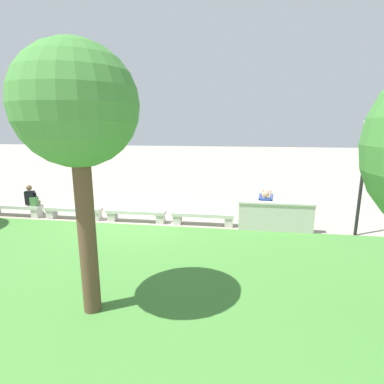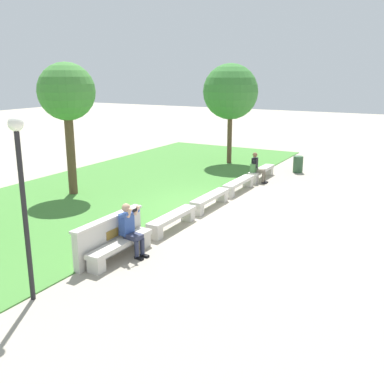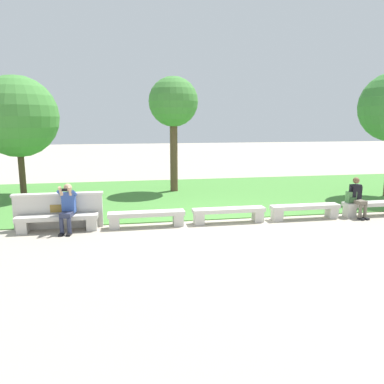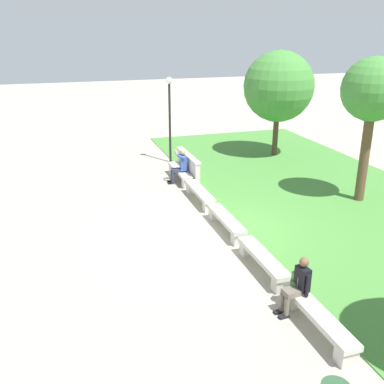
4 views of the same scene
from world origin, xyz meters
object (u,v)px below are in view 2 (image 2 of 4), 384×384
person_distant (257,167)px  backpack (254,168)px  bench_mid (210,199)px  lamp_post (22,183)px  person_photographer (130,227)px  trash_bin (298,164)px  bench_main (121,247)px  bench_end (262,172)px  bench_near (173,219)px  bench_far (239,184)px  tree_left_background (231,92)px  tree_behind_wall (67,94)px

person_distant → backpack: bearing=146.9°
bench_mid → lamp_post: (-7.41, 0.28, 2.11)m
person_photographer → trash_bin: person_photographer is taller
bench_main → bench_end: same height
bench_near → person_distant: person_distant is taller
trash_bin → person_photographer: bearing=175.3°
person_distant → trash_bin: person_distant is taller
trash_bin → backpack: bearing=160.1°
bench_far → backpack: backpack is taller
bench_far → tree_left_background: bearing=28.4°
tree_behind_wall → backpack: bearing=-46.8°
bench_main → backpack: 8.91m
person_distant → tree_left_background: (3.13, 2.68, 2.85)m
bench_end → lamp_post: 12.48m
bench_near → bench_far: bearing=0.0°
tree_behind_wall → lamp_post: bearing=-142.2°
bench_mid → bench_main: bearing=180.0°
trash_bin → lamp_post: lamp_post is taller
bench_main → bench_end: 9.78m
person_photographer → person_distant: 8.75m
bench_far → trash_bin: 4.55m
person_photographer → lamp_post: bearing=172.8°
bench_near → backpack: (6.46, 0.03, 0.32)m
person_photographer → lamp_post: size_ratio=0.36×
bench_end → person_photographer: (-9.48, -0.08, 0.43)m
bench_near → person_distant: 6.62m
tree_left_background → lamp_post: (-14.70, -2.33, -1.10)m
bench_far → backpack: bearing=1.0°
backpack → tree_behind_wall: tree_behind_wall is taller
bench_far → person_photographer: person_photographer is taller
person_photographer → tree_left_background: (11.87, 2.69, 2.79)m
bench_mid → bench_far: (2.45, 0.00, 0.00)m
bench_mid → trash_bin: size_ratio=2.91×
person_photographer → tree_left_background: bearing=12.8°
bench_end → tree_left_background: 4.79m
bench_main → bench_far: same height
bench_far → bench_main: bearing=180.0°
bench_main → person_distant: person_distant is taller
trash_bin → tree_left_background: bearing=83.6°
person_photographer → trash_bin: size_ratio=1.76×
bench_end → lamp_post: size_ratio=0.59×
tree_left_background → trash_bin: bearing=-96.4°
bench_main → person_photographer: (0.31, -0.08, 0.43)m
bench_main → bench_mid: same height
bench_mid → trash_bin: 6.96m
bench_main → tree_behind_wall: tree_behind_wall is taller
bench_main → trash_bin: (11.77, -1.01, 0.07)m
bench_near → bench_end: 7.34m
bench_mid → bench_far: size_ratio=1.00×
bench_main → bench_far: 7.34m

